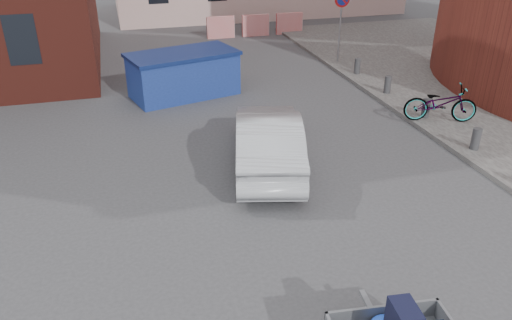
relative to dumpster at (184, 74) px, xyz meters
name	(u,v)px	position (x,y,z in m)	size (l,w,h in m)	color
ground	(257,214)	(0.33, -7.49, -0.72)	(120.00, 120.00, 0.00)	#38383A
no_parking_sign	(341,12)	(6.33, 2.00, 1.30)	(0.60, 0.09, 2.65)	gray
bollards	(426,108)	(6.33, -4.09, -0.32)	(0.22, 9.02, 0.55)	#3A3A3D
barriers	(256,25)	(4.53, 7.51, -0.22)	(4.70, 0.18, 1.00)	red
dumpster	(184,74)	(0.00, 0.00, 0.00)	(3.74, 2.57, 1.43)	navy
silver_car	(268,140)	(1.16, -5.55, -0.03)	(1.46, 4.19, 1.38)	#A9ABB0
bicycle	(441,103)	(6.53, -4.43, -0.08)	(0.69, 1.99, 1.05)	black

